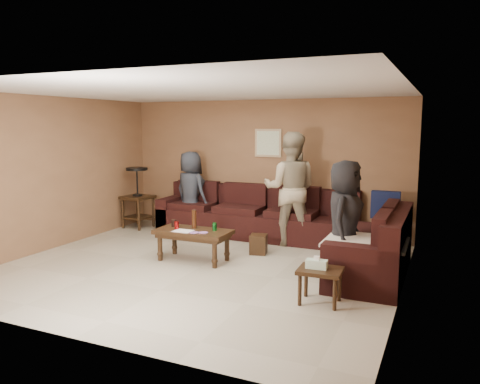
# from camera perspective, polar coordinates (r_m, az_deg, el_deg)

# --- Properties ---
(room) EXTENTS (5.60, 5.50, 2.50)m
(room) POSITION_cam_1_polar(r_m,az_deg,el_deg) (6.56, -5.04, 4.89)
(room) COLOR #AFA894
(room) RESTS_ON ground
(sectional_sofa) EXTENTS (4.65, 2.90, 0.97)m
(sectional_sofa) POSITION_cam_1_polar(r_m,az_deg,el_deg) (7.81, 5.80, -4.50)
(sectional_sofa) COLOR black
(sectional_sofa) RESTS_ON ground
(coffee_table) EXTENTS (1.13, 0.57, 0.75)m
(coffee_table) POSITION_cam_1_polar(r_m,az_deg,el_deg) (7.09, -5.73, -5.19)
(coffee_table) COLOR black
(coffee_table) RESTS_ON ground
(end_table_left) EXTENTS (0.58, 0.58, 1.20)m
(end_table_left) POSITION_cam_1_polar(r_m,az_deg,el_deg) (9.50, -12.38, -0.52)
(end_table_left) COLOR black
(end_table_left) RESTS_ON ground
(side_table_right) EXTENTS (0.51, 0.43, 0.55)m
(side_table_right) POSITION_cam_1_polar(r_m,az_deg,el_deg) (5.50, 9.66, -9.67)
(side_table_right) COLOR black
(side_table_right) RESTS_ON ground
(waste_bin) EXTENTS (0.31, 0.31, 0.31)m
(waste_bin) POSITION_cam_1_polar(r_m,az_deg,el_deg) (7.48, 2.27, -6.38)
(waste_bin) COLOR black
(waste_bin) RESTS_ON ground
(wall_art) EXTENTS (0.52, 0.04, 0.52)m
(wall_art) POSITION_cam_1_polar(r_m,az_deg,el_deg) (8.77, 3.45, 5.98)
(wall_art) COLOR tan
(wall_art) RESTS_ON ground
(person_left) EXTENTS (0.87, 0.70, 1.54)m
(person_left) POSITION_cam_1_polar(r_m,az_deg,el_deg) (9.01, -6.01, 0.07)
(person_left) COLOR #272C37
(person_left) RESTS_ON ground
(person_middle) EXTENTS (1.06, 0.90, 1.92)m
(person_middle) POSITION_cam_1_polar(r_m,az_deg,el_deg) (7.99, 6.15, 0.41)
(person_middle) COLOR tan
(person_middle) RESTS_ON ground
(person_right) EXTENTS (0.53, 0.79, 1.58)m
(person_right) POSITION_cam_1_polar(r_m,az_deg,el_deg) (6.36, 12.61, -3.31)
(person_right) COLOR black
(person_right) RESTS_ON ground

